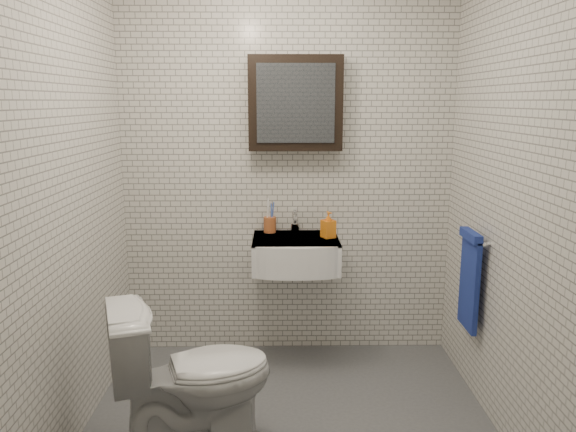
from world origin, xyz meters
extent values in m
cube|color=#4F5156|center=(0.00, 0.00, 0.01)|extent=(2.20, 2.00, 0.01)
cube|color=silver|center=(0.00, 1.00, 1.25)|extent=(2.20, 0.02, 2.50)
cube|color=silver|center=(0.00, -1.00, 1.25)|extent=(2.20, 0.02, 2.50)
cube|color=silver|center=(-1.10, 0.00, 1.25)|extent=(0.02, 2.00, 2.50)
cube|color=silver|center=(1.10, 0.00, 1.25)|extent=(0.02, 2.00, 2.50)
cube|color=white|center=(0.05, 0.78, 0.75)|extent=(0.55, 0.45, 0.20)
cylinder|color=silver|center=(0.05, 0.80, 0.84)|extent=(0.31, 0.31, 0.02)
cylinder|color=silver|center=(0.05, 0.80, 0.85)|extent=(0.04, 0.04, 0.01)
cube|color=white|center=(0.05, 0.78, 0.84)|extent=(0.55, 0.45, 0.01)
cylinder|color=silver|center=(0.05, 0.94, 0.88)|extent=(0.06, 0.06, 0.06)
cylinder|color=silver|center=(0.05, 0.94, 0.94)|extent=(0.03, 0.03, 0.08)
cylinder|color=silver|center=(0.05, 0.88, 0.97)|extent=(0.02, 0.12, 0.02)
cube|color=silver|center=(0.05, 0.97, 0.99)|extent=(0.02, 0.09, 0.01)
cube|color=black|center=(0.05, 0.93, 1.70)|extent=(0.60, 0.14, 0.60)
cube|color=#3F444C|center=(0.05, 0.85, 1.70)|extent=(0.49, 0.01, 0.49)
cylinder|color=silver|center=(1.06, 0.35, 0.95)|extent=(0.02, 0.30, 0.02)
cylinder|color=silver|center=(1.08, 0.48, 0.95)|extent=(0.04, 0.02, 0.02)
cylinder|color=silver|center=(1.08, 0.22, 0.95)|extent=(0.04, 0.02, 0.02)
cube|color=navy|center=(1.05, 0.35, 0.68)|extent=(0.03, 0.26, 0.54)
cube|color=navy|center=(1.04, 0.35, 0.96)|extent=(0.05, 0.26, 0.05)
cylinder|color=#AA552A|center=(-0.12, 0.94, 0.90)|extent=(0.10, 0.10, 0.10)
cylinder|color=white|center=(-0.14, 0.93, 0.97)|extent=(0.02, 0.03, 0.20)
cylinder|color=#3C5CC0|center=(-0.11, 0.93, 0.96)|extent=(0.02, 0.02, 0.18)
cylinder|color=white|center=(-0.12, 0.95, 0.97)|extent=(0.02, 0.04, 0.21)
cylinder|color=#3C5CC0|center=(-0.10, 0.95, 0.96)|extent=(0.03, 0.04, 0.19)
imported|color=orange|center=(0.26, 0.78, 0.94)|extent=(0.10, 0.10, 0.17)
imported|color=silver|center=(-0.48, -0.19, 0.39)|extent=(0.87, 0.67, 0.79)
camera|label=1|loc=(-0.05, -2.73, 1.71)|focal=35.00mm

